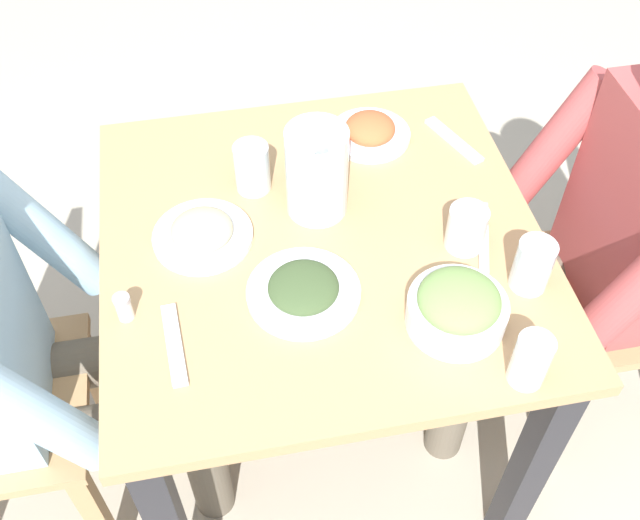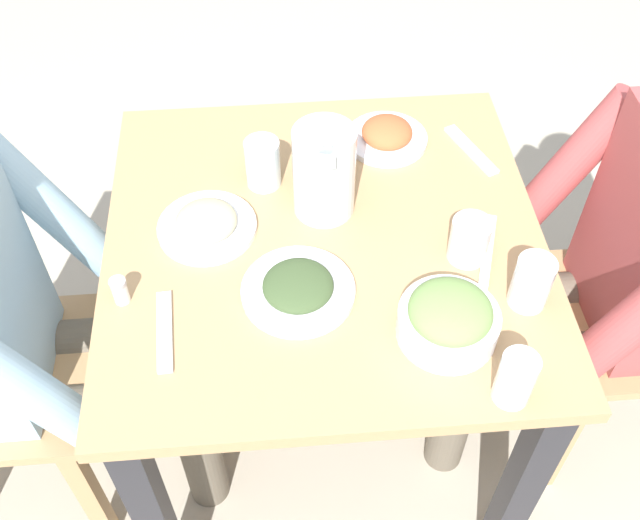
{
  "view_description": "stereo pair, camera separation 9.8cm",
  "coord_description": "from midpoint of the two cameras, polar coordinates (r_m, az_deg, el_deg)",
  "views": [
    {
      "loc": [
        -0.95,
        0.19,
        1.78
      ],
      "look_at": [
        -0.05,
        0.01,
        0.72
      ],
      "focal_mm": 41.68,
      "sensor_mm": 36.0,
      "label": 1
    },
    {
      "loc": [
        -0.97,
        0.09,
        1.78
      ],
      "look_at": [
        -0.05,
        0.01,
        0.72
      ],
      "focal_mm": 41.68,
      "sensor_mm": 36.0,
      "label": 2
    }
  ],
  "objects": [
    {
      "name": "plate_dolmas",
      "position": [
        1.33,
        -3.38,
        -2.38
      ],
      "size": [
        0.21,
        0.21,
        0.04
      ],
      "color": "white",
      "rests_on": "dining_table"
    },
    {
      "name": "diner_near",
      "position": [
        1.64,
        19.17,
        1.48
      ],
      "size": [
        0.48,
        0.53,
        1.17
      ],
      "color": "#B24C4C",
      "rests_on": "ground_plane"
    },
    {
      "name": "ground_plane",
      "position": [
        2.03,
        -1.31,
        -12.33
      ],
      "size": [
        8.0,
        8.0,
        0.0
      ],
      "primitive_type": "plane",
      "color": "#B7AD99"
    },
    {
      "name": "plate_beans",
      "position": [
        1.44,
        -10.96,
        2.01
      ],
      "size": [
        0.19,
        0.19,
        0.05
      ],
      "color": "white",
      "rests_on": "dining_table"
    },
    {
      "name": "water_glass_near_left",
      "position": [
        1.55,
        -1.79,
        8.81
      ],
      "size": [
        0.07,
        0.07,
        0.1
      ],
      "primitive_type": "cylinder",
      "color": "silver",
      "rests_on": "dining_table"
    },
    {
      "name": "plate_rice_curry",
      "position": [
        1.63,
        2.13,
        9.81
      ],
      "size": [
        0.18,
        0.18,
        0.05
      ],
      "color": "white",
      "rests_on": "dining_table"
    },
    {
      "name": "salt_shaker",
      "position": [
        1.34,
        -16.87,
        -3.57
      ],
      "size": [
        0.03,
        0.03,
        0.05
      ],
      "color": "white",
      "rests_on": "dining_table"
    },
    {
      "name": "water_glass_by_pitcher",
      "position": [
        1.23,
        13.69,
        -7.59
      ],
      "size": [
        0.06,
        0.06,
        0.1
      ],
      "primitive_type": "cylinder",
      "color": "silver",
      "rests_on": "dining_table"
    },
    {
      "name": "salad_bowl",
      "position": [
        1.28,
        8.38,
        -3.71
      ],
      "size": [
        0.17,
        0.17,
        0.09
      ],
      "color": "white",
      "rests_on": "dining_table"
    },
    {
      "name": "water_pitcher",
      "position": [
        1.42,
        -2.23,
        6.76
      ],
      "size": [
        0.16,
        0.12,
        0.19
      ],
      "color": "silver",
      "rests_on": "dining_table"
    },
    {
      "name": "water_glass_center",
      "position": [
        1.4,
        9.24,
        2.34
      ],
      "size": [
        0.07,
        0.07,
        0.09
      ],
      "primitive_type": "cylinder",
      "color": "silver",
      "rests_on": "dining_table"
    },
    {
      "name": "dining_table",
      "position": [
        1.53,
        -1.69,
        -1.56
      ],
      "size": [
        0.84,
        0.84,
        0.73
      ],
      "color": "tan",
      "rests_on": "ground_plane"
    },
    {
      "name": "water_glass_far_right",
      "position": [
        1.35,
        14.06,
        -0.47
      ],
      "size": [
        0.07,
        0.07,
        0.1
      ],
      "primitive_type": "cylinder",
      "color": "silver",
      "rests_on": "dining_table"
    },
    {
      "name": "water_glass_near_right",
      "position": [
        1.5,
        -7.1,
        6.99
      ],
      "size": [
        0.07,
        0.07,
        0.1
      ],
      "primitive_type": "cylinder",
      "color": "silver",
      "rests_on": "dining_table"
    },
    {
      "name": "knife_near",
      "position": [
        1.45,
        10.57,
        1.63
      ],
      "size": [
        0.18,
        0.08,
        0.01
      ],
      "primitive_type": "cube",
      "rotation": [
        0.0,
        0.0,
        -0.32
      ],
      "color": "silver",
      "rests_on": "dining_table"
    },
    {
      "name": "fork_far",
      "position": [
        1.65,
        8.55,
        9.04
      ],
      "size": [
        0.17,
        0.09,
        0.01
      ],
      "primitive_type": "cube",
      "rotation": [
        0.0,
        0.0,
        0.39
      ],
      "color": "silver",
      "rests_on": "dining_table"
    },
    {
      "name": "fork_near",
      "position": [
        1.3,
        -13.26,
        -6.4
      ],
      "size": [
        0.17,
        0.04,
        0.01
      ],
      "primitive_type": "cube",
      "rotation": [
        0.0,
        0.0,
        0.06
      ],
      "color": "silver",
      "rests_on": "dining_table"
    },
    {
      "name": "diner_far",
      "position": [
        1.51,
        -23.81,
        -5.96
      ],
      "size": [
        0.48,
        0.53,
        1.17
      ],
      "color": "#9EC6E0",
      "rests_on": "ground_plane"
    }
  ]
}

